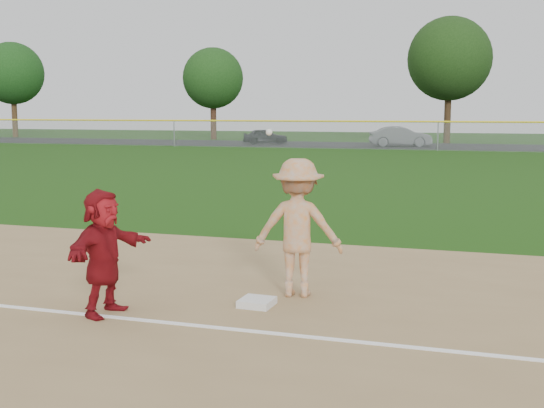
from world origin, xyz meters
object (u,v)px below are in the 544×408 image
(car_left, at_px, (265,136))
(car_mid, at_px, (400,136))
(base_runner, at_px, (103,252))
(first_base, at_px, (257,302))

(car_left, distance_m, car_mid, 11.21)
(base_runner, bearing_deg, car_mid, 10.27)
(car_mid, bearing_deg, base_runner, 166.62)
(first_base, distance_m, base_runner, 2.22)
(first_base, relative_size, base_runner, 0.27)
(base_runner, height_order, car_mid, base_runner)
(first_base, distance_m, car_left, 47.47)
(base_runner, xyz_separation_m, car_mid, (-1.45, 45.39, -0.09))
(base_runner, distance_m, car_mid, 45.41)
(car_mid, bearing_deg, car_left, 70.71)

